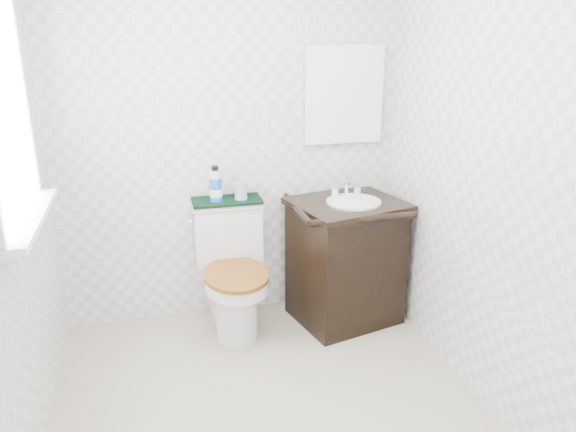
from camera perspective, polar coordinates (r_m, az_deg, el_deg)
name	(u,v)px	position (r m, az deg, el deg)	size (l,w,h in m)	color
floor	(273,420)	(3.00, -1.50, -20.01)	(2.40, 2.40, 0.00)	#ABA08A
wall_back	(230,138)	(3.58, -5.92, 7.85)	(2.40, 2.40, 0.00)	silver
wall_front	(380,332)	(1.37, 9.35, -11.60)	(2.40, 2.40, 0.00)	silver
wall_right	(496,175)	(2.86, 20.36, 3.89)	(2.40, 2.40, 0.00)	silver
window	(2,111)	(2.61, -27.07, 9.50)	(0.02, 0.70, 0.90)	white
mirror	(344,95)	(3.69, 5.71, 12.14)	(0.50, 0.02, 0.60)	silver
toilet	(232,276)	(3.61, -5.70, -6.10)	(0.44, 0.63, 0.82)	white
vanity	(346,258)	(3.69, 5.89, -4.29)	(0.78, 0.71, 0.92)	black
trash_bin	(235,299)	(3.79, -5.37, -8.42)	(0.23, 0.21, 0.28)	silver
towel	(227,201)	(3.56, -6.25, 1.58)	(0.43, 0.22, 0.02)	black
mouthwash_bottle	(216,185)	(3.50, -7.36, 3.16)	(0.08, 0.08, 0.22)	blue
cup	(241,191)	(3.54, -4.81, 2.53)	(0.08, 0.08, 0.10)	#7E9ECE
soap_bar	(338,196)	(3.64, 5.13, 2.08)	(0.06, 0.04, 0.02)	#1A7F77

